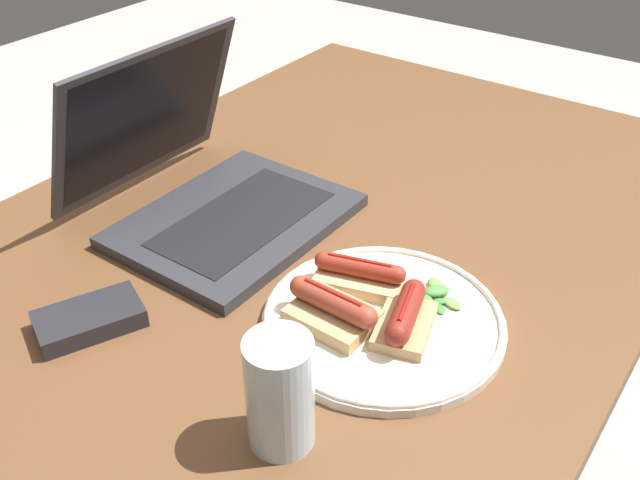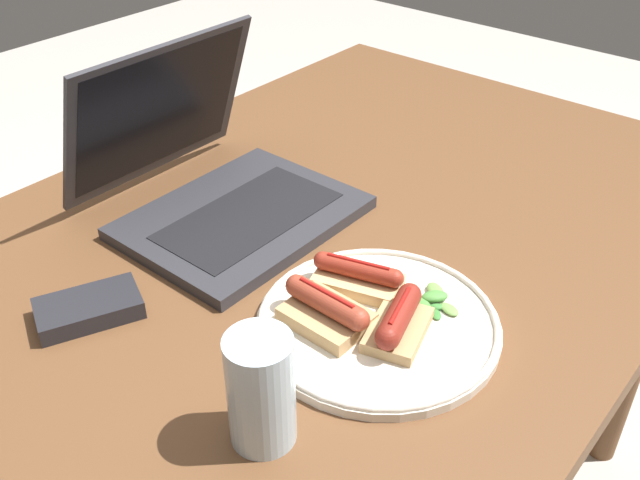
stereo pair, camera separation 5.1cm
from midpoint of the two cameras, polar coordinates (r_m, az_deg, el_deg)
desk at (r=1.05m, az=2.05°, el=-3.07°), size 1.27×0.86×0.72m
laptop at (r=1.02m, az=-6.75°, el=4.27°), size 0.31×0.32×0.23m
plate at (r=0.83m, az=6.42°, el=-6.64°), size 0.28×0.28×0.02m
sausage_toast_left at (r=0.80m, az=8.12°, el=-6.52°), size 0.10×0.08×0.04m
sausage_toast_middle at (r=0.86m, az=4.72°, el=-2.94°), size 0.08×0.12×0.04m
sausage_toast_right at (r=0.81m, az=2.33°, el=-5.67°), size 0.07×0.12×0.05m
salad_pile at (r=0.86m, az=10.85°, el=-4.72°), size 0.06×0.06×0.01m
drinking_glass at (r=0.68m, az=-2.56°, el=-11.99°), size 0.07×0.07×0.12m
external_drive at (r=0.88m, az=-16.44°, el=-5.30°), size 0.14×0.11×0.02m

